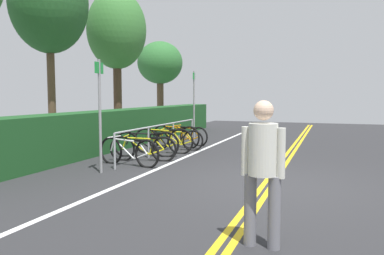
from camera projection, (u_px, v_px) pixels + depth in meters
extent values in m
cube|color=#2B2B2D|center=(268.00, 186.00, 7.34)|extent=(33.83, 12.17, 0.05)
cube|color=gold|center=(272.00, 185.00, 7.31)|extent=(30.44, 0.10, 0.00)
cube|color=gold|center=(264.00, 184.00, 7.37)|extent=(30.44, 0.10, 0.00)
cube|color=white|center=(144.00, 174.00, 8.23)|extent=(30.44, 0.12, 0.00)
cylinder|color=#9EA0A5|center=(115.00, 151.00, 8.77)|extent=(0.05, 0.05, 0.83)
cylinder|color=#9EA0A5|center=(148.00, 143.00, 10.39)|extent=(0.05, 0.05, 0.83)
cylinder|color=#9EA0A5|center=(173.00, 136.00, 12.00)|extent=(0.05, 0.05, 0.83)
cylinder|color=#9EA0A5|center=(192.00, 131.00, 13.62)|extent=(0.05, 0.05, 0.83)
cylinder|color=#9EA0A5|center=(162.00, 125.00, 11.16)|extent=(5.17, 0.04, 0.04)
torus|color=black|center=(111.00, 151.00, 9.52)|extent=(0.17, 0.70, 0.70)
torus|color=black|center=(147.00, 154.00, 8.98)|extent=(0.17, 0.70, 0.70)
cylinder|color=white|center=(124.00, 149.00, 9.31)|extent=(0.14, 0.62, 0.48)
cylinder|color=white|center=(126.00, 140.00, 9.26)|extent=(0.16, 0.74, 0.07)
cylinder|color=white|center=(136.00, 150.00, 9.13)|extent=(0.06, 0.18, 0.43)
cylinder|color=white|center=(140.00, 157.00, 9.08)|extent=(0.10, 0.40, 0.18)
cylinder|color=white|center=(143.00, 148.00, 9.03)|extent=(0.08, 0.27, 0.30)
cylinder|color=white|center=(113.00, 145.00, 9.48)|extent=(0.06, 0.15, 0.32)
cube|color=black|center=(139.00, 141.00, 9.07)|extent=(0.11, 0.21, 0.05)
cylinder|color=white|center=(114.00, 137.00, 9.44)|extent=(0.46, 0.10, 0.03)
torus|color=black|center=(122.00, 149.00, 9.95)|extent=(0.22, 0.66, 0.67)
torus|color=black|center=(164.00, 149.00, 9.84)|extent=(0.22, 0.66, 0.67)
cylinder|color=yellow|center=(138.00, 146.00, 9.90)|extent=(0.19, 0.61, 0.46)
cylinder|color=yellow|center=(140.00, 138.00, 9.88)|extent=(0.22, 0.72, 0.07)
cylinder|color=yellow|center=(152.00, 147.00, 9.87)|extent=(0.08, 0.18, 0.41)
cylinder|color=yellow|center=(157.00, 152.00, 9.87)|extent=(0.13, 0.39, 0.17)
cylinder|color=yellow|center=(159.00, 144.00, 9.84)|extent=(0.10, 0.27, 0.29)
cylinder|color=yellow|center=(124.00, 143.00, 9.93)|extent=(0.07, 0.15, 0.30)
cube|color=black|center=(155.00, 138.00, 9.84)|extent=(0.13, 0.21, 0.05)
cylinder|color=yellow|center=(126.00, 136.00, 9.91)|extent=(0.45, 0.14, 0.03)
torus|color=black|center=(127.00, 145.00, 10.59)|extent=(0.27, 0.71, 0.73)
torus|color=black|center=(166.00, 145.00, 10.54)|extent=(0.27, 0.71, 0.73)
cylinder|color=black|center=(141.00, 142.00, 10.56)|extent=(0.22, 0.60, 0.50)
cylinder|color=black|center=(144.00, 134.00, 10.54)|extent=(0.26, 0.72, 0.07)
cylinder|color=black|center=(155.00, 142.00, 10.55)|extent=(0.09, 0.18, 0.45)
cylinder|color=black|center=(159.00, 147.00, 10.56)|extent=(0.15, 0.39, 0.18)
cylinder|color=black|center=(162.00, 140.00, 10.53)|extent=(0.11, 0.27, 0.31)
cylinder|color=black|center=(128.00, 139.00, 10.57)|extent=(0.08, 0.15, 0.33)
cube|color=black|center=(157.00, 133.00, 10.53)|extent=(0.14, 0.21, 0.05)
cylinder|color=black|center=(130.00, 131.00, 10.55)|extent=(0.45, 0.17, 0.03)
torus|color=black|center=(146.00, 141.00, 11.31)|extent=(0.16, 0.76, 0.76)
torus|color=black|center=(181.00, 142.00, 11.09)|extent=(0.16, 0.76, 0.76)
cylinder|color=yellow|center=(159.00, 138.00, 11.22)|extent=(0.12, 0.59, 0.52)
cylinder|color=yellow|center=(161.00, 130.00, 11.18)|extent=(0.13, 0.71, 0.07)
cylinder|color=yellow|center=(171.00, 139.00, 11.15)|extent=(0.06, 0.17, 0.47)
cylinder|color=yellow|center=(174.00, 144.00, 11.14)|extent=(0.09, 0.38, 0.19)
cylinder|color=yellow|center=(177.00, 136.00, 11.10)|extent=(0.07, 0.26, 0.32)
cylinder|color=yellow|center=(148.00, 135.00, 11.28)|extent=(0.05, 0.14, 0.35)
cube|color=black|center=(173.00, 130.00, 11.11)|extent=(0.11, 0.21, 0.05)
cylinder|color=yellow|center=(149.00, 128.00, 11.25)|extent=(0.46, 0.09, 0.03)
torus|color=black|center=(159.00, 140.00, 11.94)|extent=(0.17, 0.66, 0.66)
torus|color=black|center=(193.00, 141.00, 11.75)|extent=(0.17, 0.66, 0.66)
cylinder|color=yellow|center=(171.00, 138.00, 11.86)|extent=(0.14, 0.61, 0.45)
cylinder|color=yellow|center=(174.00, 132.00, 11.83)|extent=(0.16, 0.73, 0.07)
cylinder|color=yellow|center=(183.00, 139.00, 11.80)|extent=(0.06, 0.18, 0.40)
cylinder|color=yellow|center=(187.00, 143.00, 11.79)|extent=(0.10, 0.39, 0.17)
cylinder|color=yellow|center=(189.00, 136.00, 11.76)|extent=(0.08, 0.26, 0.28)
cylinder|color=yellow|center=(160.00, 135.00, 11.92)|extent=(0.06, 0.14, 0.30)
cube|color=black|center=(185.00, 131.00, 11.77)|extent=(0.11, 0.21, 0.05)
cylinder|color=yellow|center=(162.00, 129.00, 11.89)|extent=(0.46, 0.11, 0.03)
torus|color=black|center=(162.00, 136.00, 12.83)|extent=(0.20, 0.73, 0.73)
torus|color=black|center=(190.00, 138.00, 12.27)|extent=(0.20, 0.73, 0.73)
cylinder|color=orange|center=(172.00, 134.00, 12.61)|extent=(0.16, 0.61, 0.50)
cylinder|color=orange|center=(174.00, 127.00, 12.56)|extent=(0.18, 0.73, 0.07)
cylinder|color=orange|center=(182.00, 135.00, 12.42)|extent=(0.07, 0.18, 0.45)
cylinder|color=orange|center=(185.00, 140.00, 12.37)|extent=(0.11, 0.39, 0.19)
cylinder|color=orange|center=(187.00, 133.00, 12.32)|extent=(0.09, 0.27, 0.31)
cylinder|color=orange|center=(163.00, 131.00, 12.79)|extent=(0.06, 0.15, 0.33)
cube|color=black|center=(183.00, 127.00, 12.36)|extent=(0.12, 0.21, 0.05)
cylinder|color=orange|center=(165.00, 125.00, 12.74)|extent=(0.46, 0.12, 0.03)
torus|color=black|center=(175.00, 135.00, 13.35)|extent=(0.20, 0.66, 0.66)
torus|color=black|center=(199.00, 137.00, 12.82)|extent=(0.20, 0.66, 0.66)
cylinder|color=orange|center=(184.00, 133.00, 13.15)|extent=(0.16, 0.56, 0.45)
cylinder|color=orange|center=(185.00, 128.00, 13.10)|extent=(0.18, 0.67, 0.07)
cylinder|color=orange|center=(192.00, 134.00, 12.97)|extent=(0.07, 0.17, 0.41)
cylinder|color=orange|center=(195.00, 138.00, 12.92)|extent=(0.11, 0.36, 0.17)
cylinder|color=orange|center=(196.00, 133.00, 12.87)|extent=(0.09, 0.25, 0.28)
cylinder|color=orange|center=(176.00, 131.00, 13.31)|extent=(0.06, 0.14, 0.30)
cube|color=black|center=(194.00, 128.00, 12.92)|extent=(0.12, 0.21, 0.05)
cylinder|color=orange|center=(177.00, 125.00, 13.27)|extent=(0.46, 0.13, 0.03)
cylinder|color=slate|center=(250.00, 210.00, 4.35)|extent=(0.14, 0.14, 0.81)
cylinder|color=slate|center=(274.00, 213.00, 4.24)|extent=(0.14, 0.14, 0.81)
cylinder|color=silver|center=(263.00, 149.00, 4.24)|extent=(0.32, 0.32, 0.58)
sphere|color=beige|center=(264.00, 110.00, 4.20)|extent=(0.22, 0.22, 0.22)
cylinder|color=silver|center=(245.00, 151.00, 4.32)|extent=(0.09, 0.09, 0.55)
cylinder|color=silver|center=(281.00, 153.00, 4.16)|extent=(0.09, 0.09, 0.55)
cylinder|color=gray|center=(100.00, 117.00, 8.30)|extent=(0.06, 0.06, 2.45)
cube|color=#198C33|center=(99.00, 68.00, 8.21)|extent=(0.36, 0.08, 0.24)
cylinder|color=gray|center=(194.00, 106.00, 14.21)|extent=(0.06, 0.06, 2.56)
cube|color=#198C33|center=(194.00, 76.00, 14.12)|extent=(0.36, 0.10, 0.24)
cube|color=#1C4C21|center=(130.00, 127.00, 13.22)|extent=(14.17, 0.97, 1.21)
cylinder|color=brown|center=(52.00, 101.00, 11.35)|extent=(0.22, 0.22, 3.04)
ellipsoid|color=#235626|center=(49.00, 2.00, 11.11)|extent=(2.23, 2.23, 2.92)
cylinder|color=#473323|center=(118.00, 103.00, 14.07)|extent=(0.30, 0.30, 2.76)
ellipsoid|color=#387533|center=(117.00, 30.00, 13.84)|extent=(2.12, 2.12, 2.79)
cylinder|color=brown|center=(160.00, 105.00, 19.00)|extent=(0.33, 0.33, 2.33)
ellipsoid|color=#2D6B30|center=(160.00, 63.00, 18.82)|extent=(2.20, 2.20, 2.06)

